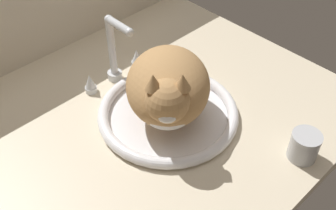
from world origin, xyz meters
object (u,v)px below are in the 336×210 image
at_px(metal_jar, 304,146).
at_px(faucet, 115,57).
at_px(cat, 168,88).
at_px(sink_basin, 168,113).

bearing_deg(metal_jar, faucet, 104.31).
bearing_deg(metal_jar, cat, 115.51).
height_order(sink_basin, metal_jar, metal_jar).
height_order(faucet, cat, cat).
distance_m(sink_basin, faucet, 0.21).
distance_m(faucet, metal_jar, 0.53).
bearing_deg(cat, sink_basin, 45.27).
height_order(cat, metal_jar, cat).
bearing_deg(cat, metal_jar, -64.49).
xyz_separation_m(faucet, metal_jar, (0.13, -0.51, -0.04)).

